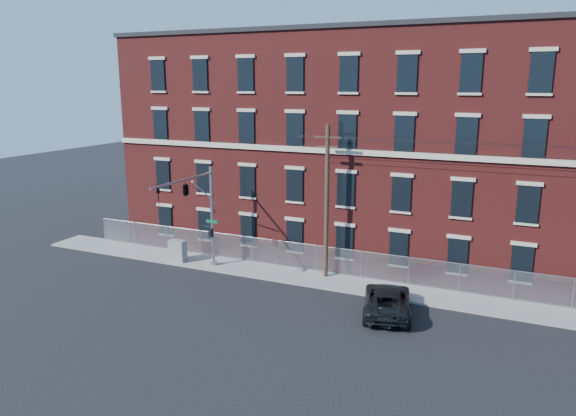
% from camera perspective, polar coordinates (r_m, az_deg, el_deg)
% --- Properties ---
extents(ground, '(140.00, 140.00, 0.00)m').
position_cam_1_polar(ground, '(32.28, -2.90, -10.00)').
color(ground, black).
rests_on(ground, ground).
extents(sidewalk, '(65.00, 3.00, 0.12)m').
position_cam_1_polar(sidewalk, '(33.89, 19.92, -9.54)').
color(sidewalk, gray).
rests_on(sidewalk, ground).
extents(mill_building, '(55.30, 14.32, 16.30)m').
position_cam_1_polar(mill_building, '(40.66, 21.81, 5.78)').
color(mill_building, maroon).
rests_on(mill_building, ground).
extents(chain_link_fence, '(59.06, 0.06, 1.85)m').
position_cam_1_polar(chain_link_fence, '(34.76, 20.22, -7.24)').
color(chain_link_fence, '#A5A8AD').
rests_on(chain_link_fence, ground).
extents(traffic_signal_mast, '(0.90, 6.75, 7.00)m').
position_cam_1_polar(traffic_signal_mast, '(35.42, -10.08, 1.04)').
color(traffic_signal_mast, '#9EA0A5').
rests_on(traffic_signal_mast, ground).
extents(utility_pole_near, '(1.80, 0.28, 10.00)m').
position_cam_1_polar(utility_pole_near, '(34.84, 4.12, 0.93)').
color(utility_pole_near, '#402C20').
rests_on(utility_pole_near, ground).
extents(pickup_truck, '(3.73, 5.90, 1.52)m').
position_cam_1_polar(pickup_truck, '(31.17, 10.42, -9.56)').
color(pickup_truck, black).
rests_on(pickup_truck, ground).
extents(utility_cabinet, '(1.26, 0.68, 1.54)m').
position_cam_1_polar(utility_cabinet, '(39.71, -11.57, -4.43)').
color(utility_cabinet, gray).
rests_on(utility_cabinet, sidewalk).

